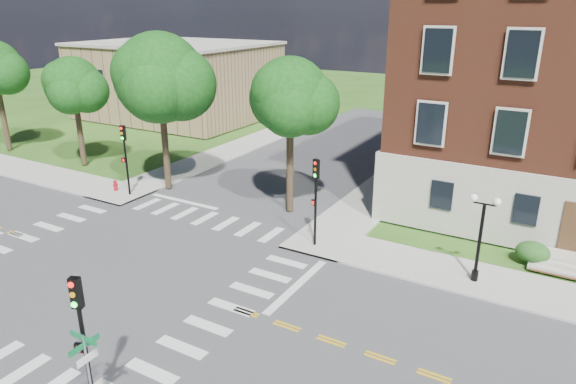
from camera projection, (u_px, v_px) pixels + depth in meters
The scene contains 17 objects.
ground at pixel (114, 268), 25.58m from camera, with size 160.00×160.00×0.00m, color #2B5317.
road_ew at pixel (114, 267), 25.57m from camera, with size 90.00×12.00×0.01m, color #3D3D3F.
road_ns at pixel (114, 267), 25.57m from camera, with size 12.00×90.00×0.01m, color #3D3D3F.
sidewalk_ne at pixel (492, 221), 30.86m from camera, with size 34.00×34.00×0.12m.
sidewalk_nw at pixel (126, 153), 45.28m from camera, with size 34.00×34.00×0.12m.
crosswalk_east at pixel (231, 307), 22.20m from camera, with size 2.20×10.20×0.02m, color silver, non-canonical shape.
stop_bar_east at pixel (297, 286), 23.89m from camera, with size 0.40×5.50×0.00m, color silver.
secondary_building at pixel (177, 80), 58.84m from camera, with size 20.40×15.40×8.30m.
tree_b at pixel (73, 85), 39.57m from camera, with size 4.33×4.33×8.58m.
tree_c at pixel (160, 78), 33.81m from camera, with size 6.00×6.00×10.68m.
tree_d at pixel (290, 97), 29.97m from camera, with size 4.62×4.62×9.50m.
traffic_signal_se at pixel (82, 329), 15.36m from camera, with size 0.38×0.45×4.80m.
traffic_signal_ne at pixel (316, 191), 26.70m from camera, with size 0.38×0.46×4.80m.
traffic_signal_nw at pixel (125, 151), 34.08m from camera, with size 0.37×0.44×4.80m.
twin_lamp_west at pixel (481, 234), 23.35m from camera, with size 1.36×0.36×4.23m.
street_sign_pole at pixel (87, 361), 15.32m from camera, with size 1.10×1.10×3.10m.
fire_hydrant at pixel (115, 186), 35.77m from camera, with size 0.35×0.35×0.75m.
Camera 1 is at (18.89, -15.35, 12.31)m, focal length 32.00 mm.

